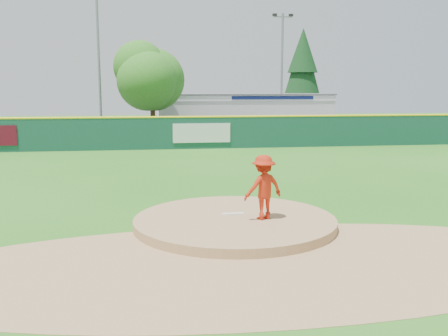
{
  "coord_description": "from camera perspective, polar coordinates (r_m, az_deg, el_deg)",
  "views": [
    {
      "loc": [
        -2.24,
        -13.04,
        3.71
      ],
      "look_at": [
        0.0,
        2.0,
        1.3
      ],
      "focal_mm": 40.0,
      "sensor_mm": 36.0,
      "label": 1
    }
  ],
  "objects": [
    {
      "name": "deciduous_tree",
      "position": [
        38.05,
        -8.23,
        10.18
      ],
      "size": [
        5.6,
        5.6,
        7.36
      ],
      "color": "#382314",
      "rests_on": "ground"
    },
    {
      "name": "pitcher",
      "position": [
        13.37,
        4.53,
        -2.2
      ],
      "size": [
        1.27,
        0.98,
        1.73
      ],
      "primitive_type": "imported",
      "rotation": [
        0.0,
        0.0,
        3.48
      ],
      "color": "#B4240F",
      "rests_on": "pitchers_mound"
    },
    {
      "name": "light_pole_left",
      "position": [
        40.28,
        -14.12,
        12.07
      ],
      "size": [
        1.75,
        0.25,
        11.0
      ],
      "color": "gray",
      "rests_on": "ground"
    },
    {
      "name": "pool_building_grp",
      "position": [
        45.83,
        1.92,
        6.44
      ],
      "size": [
        15.2,
        8.2,
        3.31
      ],
      "color": "silver",
      "rests_on": "ground"
    },
    {
      "name": "infield_dirt_arc",
      "position": [
        10.93,
        3.93,
        -10.82
      ],
      "size": [
        15.4,
        15.4,
        0.01
      ],
      "primitive_type": "cylinder",
      "color": "#9E774C",
      "rests_on": "ground"
    },
    {
      "name": "outfield_fence",
      "position": [
        31.23,
        -4.33,
        4.17
      ],
      "size": [
        40.0,
        0.14,
        2.07
      ],
      "color": "#144234",
      "rests_on": "ground"
    },
    {
      "name": "conifer_tree",
      "position": [
        51.39,
        8.96,
        10.94
      ],
      "size": [
        4.4,
        4.4,
        9.5
      ],
      "color": "#382314",
      "rests_on": "ground"
    },
    {
      "name": "pitching_rubber",
      "position": [
        13.96,
        1.03,
        -5.26
      ],
      "size": [
        0.6,
        0.15,
        0.04
      ],
      "primitive_type": "cube",
      "color": "white",
      "rests_on": "pitchers_mound"
    },
    {
      "name": "pitchers_mound",
      "position": [
        13.74,
        1.23,
        -6.66
      ],
      "size": [
        5.5,
        5.5,
        0.5
      ],
      "primitive_type": "cylinder",
      "color": "#9E774C",
      "rests_on": "ground"
    },
    {
      "name": "parking_lot",
      "position": [
        40.27,
        -5.25,
        3.7
      ],
      "size": [
        44.0,
        16.0,
        0.02
      ],
      "primitive_type": "cube",
      "color": "#38383A",
      "rests_on": "ground"
    },
    {
      "name": "ground",
      "position": [
        13.74,
        1.23,
        -6.66
      ],
      "size": [
        120.0,
        120.0,
        0.0
      ],
      "primitive_type": "plane",
      "color": "#286B19",
      "rests_on": "ground"
    },
    {
      "name": "fence_banners",
      "position": [
        31.24,
        -14.36,
        3.75
      ],
      "size": [
        16.41,
        0.04,
        1.2
      ],
      "color": "#590C1C",
      "rests_on": "ground"
    },
    {
      "name": "light_pole_right",
      "position": [
        43.55,
        6.63,
        11.36
      ],
      "size": [
        1.75,
        0.25,
        10.0
      ],
      "color": "gray",
      "rests_on": "ground"
    },
    {
      "name": "van",
      "position": [
        38.78,
        1.2,
        4.43
      ],
      "size": [
        4.66,
        3.09,
        1.19
      ],
      "primitive_type": "imported",
      "rotation": [
        0.0,
        0.0,
        1.29
      ],
      "color": "silver",
      "rests_on": "parking_lot"
    }
  ]
}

